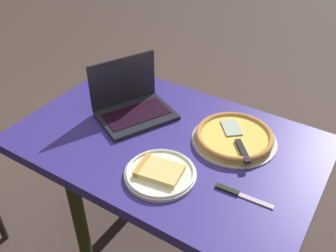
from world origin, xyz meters
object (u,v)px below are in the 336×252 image
object	(u,v)px
dining_table	(168,155)
laptop	(132,104)
pizza_plate	(160,173)
pizza_tray	(234,137)
table_knife	(238,194)

from	to	relation	value
dining_table	laptop	bearing A→B (deg)	-17.39
pizza_plate	dining_table	bearing A→B (deg)	-65.21
pizza_plate	pizza_tray	distance (m)	0.37
pizza_tray	laptop	bearing A→B (deg)	7.43
laptop	table_knife	distance (m)	0.65
table_knife	pizza_tray	bearing A→B (deg)	-63.27
pizza_plate	pizza_tray	xyz separation A→B (m)	(-0.15, -0.34, 0.01)
dining_table	table_knife	size ratio (longest dim) A/B	5.86
dining_table	table_knife	world-z (taller)	table_knife
laptop	pizza_tray	xyz separation A→B (m)	(-0.48, -0.06, -0.03)
pizza_plate	table_knife	bearing A→B (deg)	-166.67
pizza_plate	table_knife	size ratio (longest dim) A/B	1.26
pizza_tray	table_knife	world-z (taller)	pizza_tray
laptop	pizza_tray	distance (m)	0.48
pizza_plate	pizza_tray	bearing A→B (deg)	-113.63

